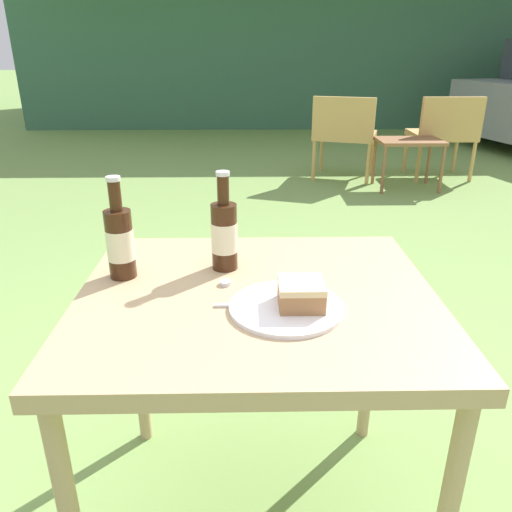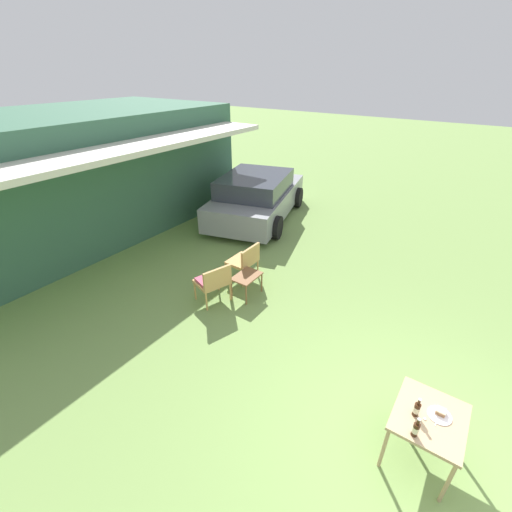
{
  "view_description": "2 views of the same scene",
  "coord_description": "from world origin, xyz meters",
  "px_view_note": "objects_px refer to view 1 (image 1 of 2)",
  "views": [
    {
      "loc": [
        -0.02,
        -1.03,
        1.24
      ],
      "look_at": [
        0.0,
        0.1,
        0.76
      ],
      "focal_mm": 35.0,
      "sensor_mm": 36.0,
      "label": 1
    },
    {
      "loc": [
        -3.04,
        0.19,
        4.03
      ],
      "look_at": [
        1.57,
        3.39,
        0.9
      ],
      "focal_mm": 24.0,
      "sensor_mm": 36.0,
      "label": 2
    }
  ],
  "objects_px": {
    "garden_side_table": "(409,146)",
    "patio_table": "(257,321)",
    "cola_bottle_near": "(224,234)",
    "wicker_chair_cushioned": "(345,130)",
    "wicker_chair_plain": "(444,130)",
    "cola_bottle_far": "(120,241)",
    "cake_on_plate": "(293,301)"
  },
  "relations": [
    {
      "from": "garden_side_table",
      "to": "patio_table",
      "type": "distance_m",
      "value": 3.85
    },
    {
      "from": "patio_table",
      "to": "cola_bottle_near",
      "type": "distance_m",
      "value": 0.23
    },
    {
      "from": "garden_side_table",
      "to": "patio_table",
      "type": "bearing_deg",
      "value": -112.59
    },
    {
      "from": "cola_bottle_near",
      "to": "wicker_chair_cushioned",
      "type": "bearing_deg",
      "value": 74.88
    },
    {
      "from": "patio_table",
      "to": "wicker_chair_plain",
      "type": "bearing_deg",
      "value": 63.82
    },
    {
      "from": "wicker_chair_cushioned",
      "to": "patio_table",
      "type": "bearing_deg",
      "value": 94.4
    },
    {
      "from": "wicker_chair_cushioned",
      "to": "garden_side_table",
      "type": "relative_size",
      "value": 1.4
    },
    {
      "from": "wicker_chair_cushioned",
      "to": "cola_bottle_far",
      "type": "xyz_separation_m",
      "value": [
        -1.28,
        -3.85,
        0.33
      ]
    },
    {
      "from": "wicker_chair_plain",
      "to": "cola_bottle_far",
      "type": "bearing_deg",
      "value": 59.93
    },
    {
      "from": "wicker_chair_plain",
      "to": "cake_on_plate",
      "type": "relative_size",
      "value": 3.26
    },
    {
      "from": "wicker_chair_plain",
      "to": "patio_table",
      "type": "distance_m",
      "value": 4.37
    },
    {
      "from": "cola_bottle_near",
      "to": "cola_bottle_far",
      "type": "relative_size",
      "value": 1.0
    },
    {
      "from": "wicker_chair_cushioned",
      "to": "cola_bottle_near",
      "type": "xyz_separation_m",
      "value": [
        -1.03,
        -3.8,
        0.33
      ]
    },
    {
      "from": "wicker_chair_cushioned",
      "to": "patio_table",
      "type": "xyz_separation_m",
      "value": [
        -0.95,
        -3.94,
        0.16
      ]
    },
    {
      "from": "wicker_chair_plain",
      "to": "patio_table",
      "type": "xyz_separation_m",
      "value": [
        -1.93,
        -3.92,
        0.16
      ]
    },
    {
      "from": "wicker_chair_cushioned",
      "to": "cola_bottle_far",
      "type": "height_order",
      "value": "cola_bottle_far"
    },
    {
      "from": "patio_table",
      "to": "cola_bottle_far",
      "type": "bearing_deg",
      "value": 163.48
    },
    {
      "from": "wicker_chair_cushioned",
      "to": "cola_bottle_far",
      "type": "distance_m",
      "value": 4.07
    },
    {
      "from": "cake_on_plate",
      "to": "wicker_chair_plain",
      "type": "bearing_deg",
      "value": 65.16
    },
    {
      "from": "garden_side_table",
      "to": "cake_on_plate",
      "type": "xyz_separation_m",
      "value": [
        -1.4,
        -3.63,
        0.33
      ]
    },
    {
      "from": "wicker_chair_plain",
      "to": "garden_side_table",
      "type": "height_order",
      "value": "wicker_chair_plain"
    },
    {
      "from": "cola_bottle_near",
      "to": "cola_bottle_far",
      "type": "height_order",
      "value": "same"
    },
    {
      "from": "garden_side_table",
      "to": "cola_bottle_far",
      "type": "bearing_deg",
      "value": -117.59
    },
    {
      "from": "wicker_chair_cushioned",
      "to": "patio_table",
      "type": "height_order",
      "value": "wicker_chair_cushioned"
    },
    {
      "from": "garden_side_table",
      "to": "patio_table",
      "type": "relative_size",
      "value": 0.7
    },
    {
      "from": "garden_side_table",
      "to": "wicker_chair_cushioned",
      "type": "bearing_deg",
      "value": 142.86
    },
    {
      "from": "wicker_chair_plain",
      "to": "cola_bottle_near",
      "type": "distance_m",
      "value": 4.29
    },
    {
      "from": "wicker_chair_cushioned",
      "to": "garden_side_table",
      "type": "height_order",
      "value": "wicker_chair_cushioned"
    },
    {
      "from": "cake_on_plate",
      "to": "cola_bottle_near",
      "type": "bearing_deg",
      "value": 124.68
    },
    {
      "from": "wicker_chair_cushioned",
      "to": "cake_on_plate",
      "type": "xyz_separation_m",
      "value": [
        -0.87,
        -4.02,
        0.25
      ]
    },
    {
      "from": "patio_table",
      "to": "cake_on_plate",
      "type": "xyz_separation_m",
      "value": [
        0.08,
        -0.08,
        0.09
      ]
    },
    {
      "from": "wicker_chair_plain",
      "to": "cola_bottle_far",
      "type": "relative_size",
      "value": 3.22
    }
  ]
}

